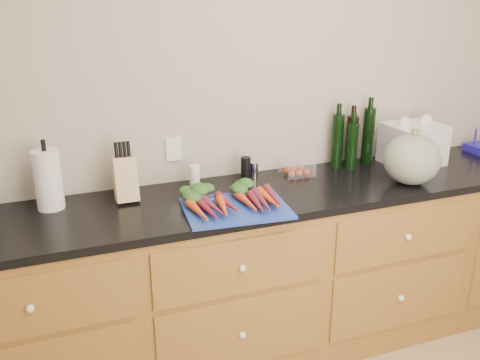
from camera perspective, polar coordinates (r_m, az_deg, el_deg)
name	(u,v)px	position (r m, az deg, el deg)	size (l,w,h in m)	color
wall_back	(278,105)	(2.96, 4.04, 7.98)	(4.10, 0.05, 2.60)	#BAAB9A
cabinets	(299,270)	(2.99, 6.26, -9.50)	(3.60, 0.64, 0.90)	brown
countertop	(302,190)	(2.79, 6.59, -1.07)	(3.64, 0.62, 0.04)	black
cutting_board	(236,208)	(2.48, -0.45, -3.03)	(0.48, 0.36, 0.01)	#1D3A9A
carrots	(232,198)	(2.51, -0.85, -1.91)	(0.45, 0.33, 0.06)	#D94819
squash	(412,159)	(2.90, 17.87, 2.12)	(0.29, 0.29, 0.26)	slate
paper_towel	(48,180)	(2.61, -19.80, 0.01)	(0.12, 0.12, 0.28)	white
knife_block	(125,179)	(2.62, -12.14, 0.11)	(0.11, 0.11, 0.21)	tan
grinder_salt	(195,177)	(2.74, -4.86, 0.36)	(0.05, 0.05, 0.12)	white
grinder_pepper	(246,169)	(2.82, 0.61, 1.16)	(0.05, 0.05, 0.13)	black
canister_chrome	(254,171)	(2.84, 1.52, 0.95)	(0.04, 0.04, 0.10)	white
tomato_box	(297,168)	(2.93, 6.08, 1.28)	(0.17, 0.13, 0.08)	white
bottles	(353,140)	(3.11, 11.92, 4.15)	(0.27, 0.14, 0.32)	black
grocery_bag	(413,144)	(3.24, 17.96, 3.69)	(0.32, 0.25, 0.23)	white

